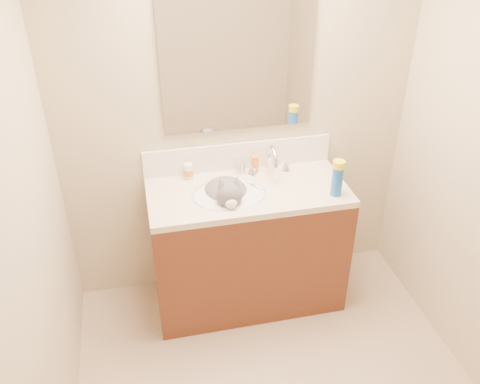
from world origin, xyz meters
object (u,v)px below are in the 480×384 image
cat (227,196)px  pill_bottle (189,171)px  faucet (271,163)px  spray_can (337,181)px  vanity_cabinet (247,249)px  silver_jar (241,168)px  amber_bottle (255,164)px  basin (229,204)px

cat → pill_bottle: (-0.20, 0.21, 0.08)m
faucet → pill_bottle: bearing=172.3°
cat → spray_can: 0.65m
vanity_cabinet → silver_jar: 0.53m
pill_bottle → silver_jar: (0.33, 0.00, -0.02)m
amber_bottle → spray_can: 0.54m
pill_bottle → amber_bottle: size_ratio=0.96×
basin → amber_bottle: 0.34m
vanity_cabinet → faucet: size_ratio=4.29×
basin → faucet: 0.38m
vanity_cabinet → spray_can: size_ratio=6.74×
basin → silver_jar: size_ratio=6.83×
vanity_cabinet → pill_bottle: size_ratio=11.78×
faucet → cat: bearing=-156.2°
basin → silver_jar: silver_jar is taller
vanity_cabinet → faucet: bearing=37.3°
faucet → pill_bottle: 0.51m
cat → spray_can: bearing=-12.9°
vanity_cabinet → silver_jar: silver_jar is taller
silver_jar → spray_can: bearing=-37.8°
silver_jar → spray_can: size_ratio=0.37×
faucet → spray_can: size_ratio=1.57×
silver_jar → pill_bottle: bearing=-179.2°
amber_bottle → spray_can: size_ratio=0.60×
vanity_cabinet → spray_can: 0.75m
basin → faucet: faucet is taller
pill_bottle → faucet: bearing=-7.7°
silver_jar → amber_bottle: bearing=-5.1°
vanity_cabinet → faucet: faucet is taller
amber_bottle → spray_can: bearing=-43.0°
cat → vanity_cabinet: bearing=1.9°
faucet → pill_bottle: size_ratio=2.75×
faucet → silver_jar: size_ratio=4.25×
vanity_cabinet → spray_can: bearing=-18.8°
vanity_cabinet → basin: size_ratio=2.67×
spray_can → faucet: bearing=135.6°
silver_jar → spray_can: 0.62m
basin → pill_bottle: 0.34m
pill_bottle → amber_bottle: 0.42m
cat → pill_bottle: cat is taller
basin → cat: cat is taller
cat → pill_bottle: 0.30m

